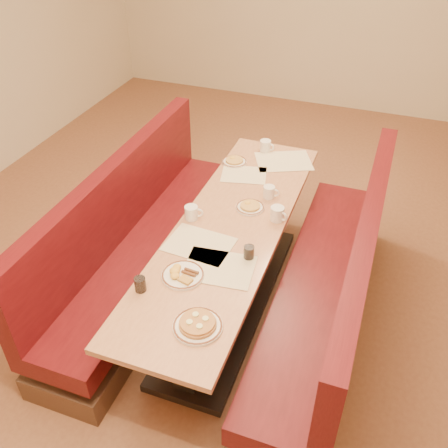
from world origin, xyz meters
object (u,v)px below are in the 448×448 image
(coffee_mug_b, at_px, (192,212))
(coffee_mug_d, at_px, (266,146))
(diner_table, at_px, (230,267))
(coffee_mug_c, at_px, (269,192))
(pancake_plate, at_px, (198,325))
(soda_tumbler_mid, at_px, (249,252))
(booth_left, at_px, (140,246))
(coffee_mug_a, at_px, (278,214))
(soda_tumbler_near, at_px, (140,284))
(eggs_plate, at_px, (182,274))
(booth_right, at_px, (330,293))

(coffee_mug_b, relative_size, coffee_mug_d, 1.00)
(diner_table, relative_size, coffee_mug_c, 20.75)
(pancake_plate, height_order, soda_tumbler_mid, soda_tumbler_mid)
(booth_left, height_order, coffee_mug_a, booth_left)
(diner_table, height_order, coffee_mug_a, coffee_mug_a)
(booth_left, distance_m, soda_tumbler_near, 0.99)
(booth_left, bearing_deg, coffee_mug_a, 9.93)
(coffee_mug_d, height_order, soda_tumbler_near, coffee_mug_d)
(pancake_plate, relative_size, soda_tumbler_near, 2.93)
(diner_table, relative_size, coffee_mug_b, 19.41)
(booth_left, bearing_deg, eggs_plate, -42.29)
(coffee_mug_d, relative_size, soda_tumbler_mid, 1.42)
(eggs_plate, relative_size, coffee_mug_c, 2.14)
(booth_right, xyz_separation_m, coffee_mug_a, (-0.45, 0.18, 0.44))
(pancake_plate, bearing_deg, eggs_plate, 125.51)
(soda_tumbler_mid, bearing_deg, booth_right, 28.35)
(diner_table, height_order, booth_right, booth_right)
(pancake_plate, relative_size, coffee_mug_c, 2.25)
(diner_table, distance_m, soda_tumbler_near, 0.92)
(booth_left, xyz_separation_m, soda_tumbler_mid, (0.95, -0.28, 0.43))
(coffee_mug_a, relative_size, coffee_mug_c, 1.08)
(coffee_mug_d, bearing_deg, coffee_mug_c, -63.37)
(coffee_mug_c, height_order, soda_tumbler_near, soda_tumbler_near)
(diner_table, bearing_deg, booth_right, 0.00)
(booth_right, xyz_separation_m, soda_tumbler_mid, (-0.51, -0.28, 0.43))
(pancake_plate, xyz_separation_m, coffee_mug_a, (0.14, 1.09, 0.03))
(booth_left, relative_size, coffee_mug_a, 19.12)
(eggs_plate, height_order, soda_tumbler_near, soda_tumbler_near)
(soda_tumbler_near, bearing_deg, coffee_mug_c, 70.05)
(booth_right, distance_m, coffee_mug_a, 0.65)
(booth_right, distance_m, eggs_plate, 1.09)
(booth_left, distance_m, booth_right, 1.46)
(booth_right, distance_m, coffee_mug_d, 1.43)
(diner_table, xyz_separation_m, coffee_mug_c, (0.15, 0.43, 0.42))
(coffee_mug_a, bearing_deg, coffee_mug_c, 139.65)
(booth_left, distance_m, coffee_mug_a, 1.12)
(coffee_mug_c, bearing_deg, coffee_mug_a, -66.44)
(booth_left, relative_size, soda_tumbler_mid, 27.46)
(pancake_plate, distance_m, coffee_mug_c, 1.34)
(pancake_plate, distance_m, eggs_plate, 0.42)
(soda_tumbler_near, bearing_deg, coffee_mug_d, 83.60)
(pancake_plate, xyz_separation_m, coffee_mug_c, (0.01, 1.34, 0.03))
(booth_left, xyz_separation_m, coffee_mug_b, (0.46, -0.01, 0.44))
(coffee_mug_a, height_order, coffee_mug_c, coffee_mug_a)
(pancake_plate, bearing_deg, booth_right, 57.04)
(booth_left, distance_m, eggs_plate, 0.94)
(coffee_mug_c, bearing_deg, eggs_plate, -107.94)
(soda_tumbler_mid, bearing_deg, soda_tumbler_near, -135.79)
(diner_table, distance_m, eggs_plate, 0.70)
(coffee_mug_b, distance_m, soda_tumbler_near, 0.75)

